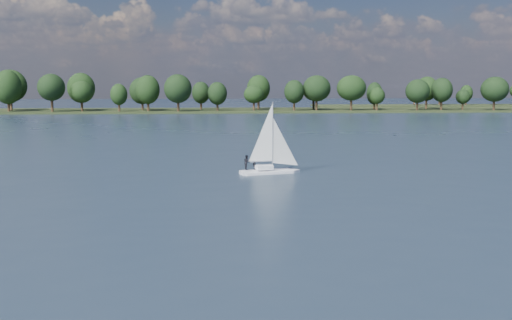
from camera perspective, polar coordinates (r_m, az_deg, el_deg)
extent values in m
plane|color=#233342|center=(122.18, -2.94, 2.62)|extent=(700.00, 700.00, 0.00)
cube|color=black|center=(233.94, -3.90, 4.89)|extent=(660.00, 40.00, 1.50)
cube|color=white|center=(66.53, 1.20, -1.36)|extent=(6.89, 3.53, 0.78)
cube|color=white|center=(66.42, 1.20, -0.70)|extent=(2.19, 1.64, 0.49)
cylinder|color=silver|center=(66.00, 1.21, 2.45)|extent=(0.12, 0.12, 7.81)
imported|color=black|center=(66.38, -0.15, -0.17)|extent=(0.42, 0.62, 1.68)
imported|color=black|center=(65.80, -0.93, -0.23)|extent=(0.78, 0.92, 1.68)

